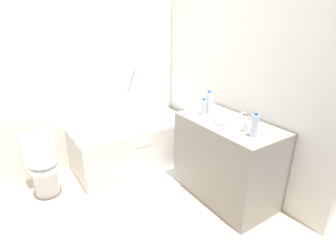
{
  "coord_description": "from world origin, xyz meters",
  "views": [
    {
      "loc": [
        -0.77,
        -2.19,
        1.92
      ],
      "look_at": [
        0.72,
        0.07,
        0.8
      ],
      "focal_mm": 28.64,
      "sensor_mm": 36.0,
      "label": 1
    }
  ],
  "objects_px": {
    "toilet": "(43,165)",
    "drinking_glass_0": "(203,107)",
    "sink_faucet": "(244,116)",
    "water_bottle_2": "(209,103)",
    "water_bottle_0": "(204,107)",
    "water_bottle_1": "(255,126)",
    "bath_mat": "(165,180)",
    "drinking_glass_1": "(247,126)",
    "toilet_paper_roll": "(25,195)",
    "bathtub": "(133,143)",
    "sink_basin": "(231,121)"
  },
  "relations": [
    {
      "from": "sink_faucet",
      "to": "drinking_glass_0",
      "type": "xyz_separation_m",
      "value": [
        -0.2,
        0.44,
        0.01
      ]
    },
    {
      "from": "sink_faucet",
      "to": "toilet_paper_roll",
      "type": "height_order",
      "value": "sink_faucet"
    },
    {
      "from": "toilet",
      "to": "drinking_glass_1",
      "type": "xyz_separation_m",
      "value": [
        1.65,
        -1.44,
        0.6
      ]
    },
    {
      "from": "bathtub",
      "to": "water_bottle_2",
      "type": "bearing_deg",
      "value": -57.64
    },
    {
      "from": "toilet",
      "to": "bath_mat",
      "type": "relative_size",
      "value": 1.02
    },
    {
      "from": "bath_mat",
      "to": "toilet_paper_roll",
      "type": "relative_size",
      "value": 5.58
    },
    {
      "from": "water_bottle_2",
      "to": "toilet_paper_roll",
      "type": "relative_size",
      "value": 2.09
    },
    {
      "from": "bathtub",
      "to": "drinking_glass_1",
      "type": "bearing_deg",
      "value": -71.03
    },
    {
      "from": "water_bottle_2",
      "to": "bathtub",
      "type": "bearing_deg",
      "value": 122.36
    },
    {
      "from": "water_bottle_2",
      "to": "drinking_glass_0",
      "type": "height_order",
      "value": "water_bottle_2"
    },
    {
      "from": "drinking_glass_0",
      "to": "bath_mat",
      "type": "bearing_deg",
      "value": 159.25
    },
    {
      "from": "water_bottle_0",
      "to": "bath_mat",
      "type": "distance_m",
      "value": 1.07
    },
    {
      "from": "water_bottle_1",
      "to": "bath_mat",
      "type": "distance_m",
      "value": 1.43
    },
    {
      "from": "toilet",
      "to": "water_bottle_0",
      "type": "distance_m",
      "value": 1.94
    },
    {
      "from": "sink_basin",
      "to": "water_bottle_0",
      "type": "height_order",
      "value": "water_bottle_0"
    },
    {
      "from": "sink_faucet",
      "to": "drinking_glass_0",
      "type": "bearing_deg",
      "value": 114.2
    },
    {
      "from": "water_bottle_1",
      "to": "toilet",
      "type": "bearing_deg",
      "value": 136.12
    },
    {
      "from": "drinking_glass_0",
      "to": "toilet",
      "type": "bearing_deg",
      "value": 156.12
    },
    {
      "from": "drinking_glass_0",
      "to": "toilet_paper_roll",
      "type": "relative_size",
      "value": 0.77
    },
    {
      "from": "toilet",
      "to": "sink_faucet",
      "type": "height_order",
      "value": "sink_faucet"
    },
    {
      "from": "sink_basin",
      "to": "drinking_glass_0",
      "type": "relative_size",
      "value": 3.74
    },
    {
      "from": "drinking_glass_1",
      "to": "bath_mat",
      "type": "xyz_separation_m",
      "value": [
        -0.38,
        0.85,
        -0.94
      ]
    },
    {
      "from": "bath_mat",
      "to": "sink_basin",
      "type": "bearing_deg",
      "value": -54.83
    },
    {
      "from": "water_bottle_1",
      "to": "bath_mat",
      "type": "relative_size",
      "value": 0.33
    },
    {
      "from": "water_bottle_0",
      "to": "drinking_glass_1",
      "type": "height_order",
      "value": "water_bottle_0"
    },
    {
      "from": "toilet_paper_roll",
      "to": "water_bottle_2",
      "type": "bearing_deg",
      "value": -22.41
    },
    {
      "from": "toilet",
      "to": "water_bottle_0",
      "type": "relative_size",
      "value": 3.79
    },
    {
      "from": "bathtub",
      "to": "sink_basin",
      "type": "xyz_separation_m",
      "value": [
        0.54,
        -1.21,
        0.61
      ]
    },
    {
      "from": "drinking_glass_0",
      "to": "drinking_glass_1",
      "type": "height_order",
      "value": "drinking_glass_1"
    },
    {
      "from": "toilet_paper_roll",
      "to": "toilet",
      "type": "bearing_deg",
      "value": 10.95
    },
    {
      "from": "bath_mat",
      "to": "water_bottle_2",
      "type": "bearing_deg",
      "value": -30.98
    },
    {
      "from": "toilet",
      "to": "water_bottle_2",
      "type": "xyz_separation_m",
      "value": [
        1.7,
        -0.85,
        0.67
      ]
    },
    {
      "from": "sink_faucet",
      "to": "water_bottle_2",
      "type": "relative_size",
      "value": 0.59
    },
    {
      "from": "toilet",
      "to": "bath_mat",
      "type": "height_order",
      "value": "toilet"
    },
    {
      "from": "water_bottle_1",
      "to": "bathtub",
      "type": "bearing_deg",
      "value": 106.54
    },
    {
      "from": "bathtub",
      "to": "sink_basin",
      "type": "bearing_deg",
      "value": -65.78
    },
    {
      "from": "toilet",
      "to": "sink_basin",
      "type": "bearing_deg",
      "value": 52.38
    },
    {
      "from": "sink_faucet",
      "to": "drinking_glass_0",
      "type": "relative_size",
      "value": 1.6
    },
    {
      "from": "water_bottle_2",
      "to": "drinking_glass_1",
      "type": "xyz_separation_m",
      "value": [
        -0.04,
        -0.6,
        -0.07
      ]
    },
    {
      "from": "water_bottle_0",
      "to": "water_bottle_1",
      "type": "height_order",
      "value": "water_bottle_1"
    },
    {
      "from": "bathtub",
      "to": "bath_mat",
      "type": "distance_m",
      "value": 0.69
    },
    {
      "from": "toilet",
      "to": "drinking_glass_0",
      "type": "height_order",
      "value": "drinking_glass_0"
    },
    {
      "from": "water_bottle_2",
      "to": "drinking_glass_1",
      "type": "distance_m",
      "value": 0.6
    },
    {
      "from": "sink_basin",
      "to": "bathtub",
      "type": "bearing_deg",
      "value": 114.22
    },
    {
      "from": "drinking_glass_1",
      "to": "bath_mat",
      "type": "height_order",
      "value": "drinking_glass_1"
    },
    {
      "from": "water_bottle_1",
      "to": "sink_basin",
      "type": "bearing_deg",
      "value": 78.01
    },
    {
      "from": "bathtub",
      "to": "water_bottle_2",
      "type": "xyz_separation_m",
      "value": [
        0.54,
        -0.86,
        0.71
      ]
    },
    {
      "from": "drinking_glass_1",
      "to": "bath_mat",
      "type": "relative_size",
      "value": 0.15
    },
    {
      "from": "water_bottle_1",
      "to": "bath_mat",
      "type": "bearing_deg",
      "value": 109.85
    },
    {
      "from": "toilet_paper_roll",
      "to": "sink_faucet",
      "type": "bearing_deg",
      "value": -28.19
    }
  ]
}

